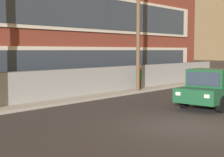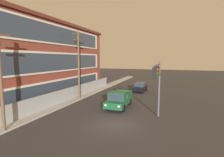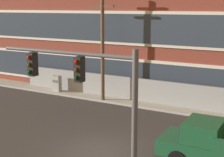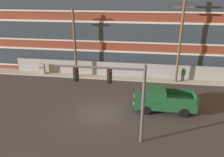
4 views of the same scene
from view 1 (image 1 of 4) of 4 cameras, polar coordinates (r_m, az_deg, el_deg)
The scene contains 6 objects.
ground_plane at distance 13.43m, azimuth 12.09°, elevation -7.95°, with size 160.00×160.00×0.00m, color #333030.
sidewalk_building_side at distance 18.95m, azimuth -10.70°, elevation -3.97°, with size 80.00×1.81×0.16m, color #9E9B93.
chain_link_fence at distance 21.61m, azimuth -3.32°, elevation -0.53°, with size 32.73×0.06×1.84m.
pickup_truck_dark_green at distance 18.51m, azimuth 16.74°, elevation -1.61°, with size 5.26×2.26×1.97m.
utility_pole_midblock at distance 23.52m, azimuth 4.39°, elevation 10.30°, with size 2.47×0.26×9.45m.
pedestrian_near_cabinet at distance 24.42m, azimuth 4.64°, elevation 0.15°, with size 0.47×0.40×1.69m.
Camera 1 is at (-11.43, -6.42, 2.93)m, focal length 55.00 mm.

